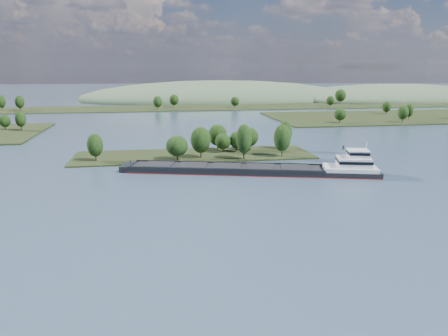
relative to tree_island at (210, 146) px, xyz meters
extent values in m
plane|color=#384B61|center=(-6.71, -58.52, -4.20)|extent=(1800.00, 1800.00, 0.00)
cube|color=black|center=(-6.71, 1.48, -4.20)|extent=(100.00, 30.00, 1.20)
cylinder|color=black|center=(12.26, -10.95, -1.28)|extent=(0.50, 0.50, 4.64)
ellipsoid|color=black|center=(12.26, -10.95, 4.62)|extent=(6.43, 6.43, 11.93)
cylinder|color=black|center=(4.79, 10.48, -1.72)|extent=(0.50, 0.50, 3.77)
ellipsoid|color=black|center=(4.79, 10.48, 3.07)|extent=(8.25, 8.25, 9.68)
cylinder|color=black|center=(-4.57, -5.65, -1.52)|extent=(0.50, 0.50, 4.17)
ellipsoid|color=black|center=(-4.57, -5.65, 3.78)|extent=(8.33, 8.33, 10.71)
cylinder|color=black|center=(6.22, 4.60, -2.26)|extent=(0.50, 0.50, 2.69)
ellipsoid|color=black|center=(6.22, 4.60, 1.17)|extent=(6.91, 6.91, 6.93)
cylinder|color=black|center=(-14.38, -8.51, -2.00)|extent=(0.50, 0.50, 3.21)
ellipsoid|color=black|center=(-14.38, -8.51, 2.08)|extent=(8.80, 8.80, 8.24)
cylinder|color=black|center=(-46.21, -5.24, -1.81)|extent=(0.50, 0.50, 3.58)
ellipsoid|color=black|center=(-46.21, -5.24, 2.74)|extent=(6.27, 6.27, 9.21)
cylinder|color=black|center=(12.04, 4.47, -2.14)|extent=(0.50, 0.50, 2.93)
ellipsoid|color=black|center=(12.04, 4.47, 1.59)|extent=(5.75, 5.75, 7.53)
cylinder|color=black|center=(35.26, 7.86, -1.51)|extent=(0.50, 0.50, 4.19)
ellipsoid|color=black|center=(35.26, 7.86, 3.81)|extent=(5.98, 5.98, 10.76)
cylinder|color=black|center=(28.78, -8.59, -1.40)|extent=(0.50, 0.50, 4.40)
ellipsoid|color=black|center=(28.78, -8.59, 4.18)|extent=(7.11, 7.11, 11.30)
cylinder|color=black|center=(19.02, 8.27, -1.95)|extent=(0.50, 0.50, 3.31)
ellipsoid|color=black|center=(19.02, 8.27, 2.26)|extent=(7.50, 7.50, 8.50)
cylinder|color=black|center=(-99.30, 89.64, -1.55)|extent=(0.50, 0.50, 3.70)
ellipsoid|color=black|center=(-99.30, 89.64, 3.14)|extent=(6.06, 6.06, 9.50)
cylinder|color=black|center=(-108.87, 92.70, -1.95)|extent=(0.50, 0.50, 2.90)
ellipsoid|color=black|center=(-108.87, 92.70, 1.74)|extent=(6.25, 6.25, 7.47)
cylinder|color=black|center=(98.75, 91.73, -1.81)|extent=(0.50, 0.50, 3.19)
ellipsoid|color=black|center=(98.75, 91.73, 2.24)|extent=(7.95, 7.95, 8.20)
cylinder|color=black|center=(141.42, 87.88, -1.60)|extent=(0.50, 0.50, 3.61)
ellipsoid|color=black|center=(141.42, 87.88, 3.00)|extent=(6.99, 6.99, 9.30)
cylinder|color=black|center=(154.22, 101.08, -1.61)|extent=(0.50, 0.50, 3.59)
ellipsoid|color=black|center=(154.22, 101.08, 2.95)|extent=(5.33, 5.33, 9.22)
cylinder|color=black|center=(157.35, 137.33, -1.77)|extent=(0.50, 0.50, 3.26)
ellipsoid|color=black|center=(157.35, 137.33, 2.37)|extent=(6.79, 6.79, 8.37)
cube|color=black|center=(-6.71, 221.48, -4.20)|extent=(900.00, 60.00, 1.20)
cylinder|color=black|center=(-149.32, 218.53, -1.43)|extent=(0.50, 0.50, 4.34)
ellipsoid|color=black|center=(-149.32, 218.53, 4.09)|extent=(6.91, 6.91, 11.17)
cylinder|color=black|center=(139.37, 204.61, -1.92)|extent=(0.50, 0.50, 3.37)
ellipsoid|color=black|center=(139.37, 204.61, 2.36)|extent=(7.41, 7.41, 8.66)
cylinder|color=black|center=(-3.14, 226.46, -1.68)|extent=(0.50, 0.50, 3.84)
ellipsoid|color=black|center=(-3.14, 226.46, 3.21)|extent=(8.42, 8.42, 9.88)
cylinder|color=black|center=(162.83, 235.52, -1.21)|extent=(0.50, 0.50, 4.78)
ellipsoid|color=black|center=(162.83, 235.52, 4.86)|extent=(10.80, 10.80, 12.28)
cylinder|color=black|center=(-133.85, 215.53, -1.51)|extent=(0.50, 0.50, 4.19)
ellipsoid|color=black|center=(-133.85, 215.53, 3.82)|extent=(7.69, 7.69, 10.78)
cylinder|color=black|center=(51.08, 211.91, -1.96)|extent=(0.50, 0.50, 3.28)
ellipsoid|color=black|center=(51.08, 211.91, 2.20)|extent=(7.80, 7.80, 8.43)
cylinder|color=black|center=(-18.41, 204.94, -1.65)|extent=(0.50, 0.50, 3.90)
ellipsoid|color=black|center=(-18.41, 204.94, 3.31)|extent=(7.61, 7.61, 10.03)
ellipsoid|color=#455D40|center=(253.29, 291.48, -4.20)|extent=(260.00, 140.00, 36.00)
ellipsoid|color=#455D40|center=(53.29, 321.48, -4.20)|extent=(320.00, 160.00, 44.00)
cube|color=black|center=(10.40, -31.83, -3.65)|extent=(88.97, 34.10, 2.45)
cube|color=maroon|center=(10.40, -31.83, -4.15)|extent=(89.24, 34.37, 0.28)
cube|color=black|center=(3.22, -24.22, -2.08)|extent=(66.81, 18.52, 0.89)
cube|color=black|center=(0.36, -34.76, -2.08)|extent=(66.81, 18.52, 0.89)
cube|color=black|center=(1.79, -29.49, -2.25)|extent=(67.16, 27.19, 0.33)
cube|color=black|center=(-21.87, -23.07, -1.92)|extent=(12.07, 11.45, 0.39)
cube|color=black|center=(-10.04, -26.28, -1.92)|extent=(12.07, 11.45, 0.39)
cube|color=black|center=(1.79, -29.49, -1.92)|extent=(12.07, 11.45, 0.39)
cube|color=black|center=(13.62, -32.70, -1.92)|extent=(12.07, 11.45, 0.39)
cube|color=black|center=(25.46, -35.91, -1.92)|extent=(12.07, 11.45, 0.39)
cube|color=black|center=(-33.17, -20.01, -3.20)|extent=(5.85, 10.56, 2.23)
cylinder|color=black|center=(-32.09, -20.30, -1.64)|extent=(0.33, 0.33, 2.45)
cube|color=white|center=(43.74, -40.87, -1.75)|extent=(20.01, 14.99, 1.34)
cube|color=white|center=(44.82, -41.16, 0.48)|extent=(13.09, 11.52, 3.34)
cube|color=black|center=(44.82, -41.16, 0.92)|extent=(13.36, 11.80, 1.00)
cube|color=white|center=(45.89, -41.45, 3.38)|extent=(8.20, 8.20, 2.45)
cube|color=black|center=(45.89, -41.45, 3.82)|extent=(8.48, 8.48, 0.89)
cube|color=white|center=(45.89, -41.45, 4.71)|extent=(8.75, 8.75, 0.22)
cylinder|color=white|center=(48.58, -42.18, 6.05)|extent=(0.27, 0.27, 2.90)
cylinder|color=black|center=(42.47, -37.06, 4.94)|extent=(0.68, 0.68, 1.34)
camera|label=1|loc=(-23.79, -179.60, 32.66)|focal=35.00mm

